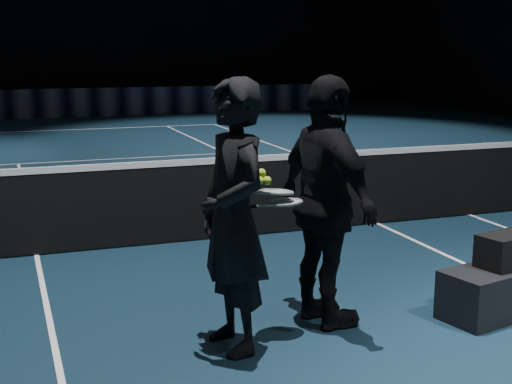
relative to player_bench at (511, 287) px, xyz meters
The scene contains 11 objects.
floor 4.77m from the player_bench, 140.53° to the left, with size 36.00×36.00×0.00m, color #0D1D30.
court_lines 4.77m from the player_bench, 140.53° to the left, with size 10.98×23.78×0.01m, color white, non-canonical shape.
net_mesh 4.77m from the player_bench, 140.53° to the left, with size 12.80×0.02×0.86m, color black.
net_tape 4.82m from the player_bench, 140.53° to the left, with size 12.80×0.03×0.07m, color white.
sponsor_backdrop 18.89m from the player_bench, 101.23° to the left, with size 22.00×0.15×0.90m, color black.
player_bench is the anchor object (origin of this frame).
player_a 2.55m from the player_bench, behind, with size 0.72×0.47×1.98m, color black.
player_b 1.80m from the player_bench, behind, with size 1.16×0.48×1.98m, color black.
racket_lower 2.17m from the player_bench, behind, with size 0.68×0.22×0.03m, color black, non-canonical shape.
racket_upper 2.25m from the player_bench, behind, with size 0.68×0.22×0.03m, color black, non-canonical shape.
tennis_balls 2.42m from the player_bench, behind, with size 0.12×0.10×0.12m, color #D3E230, non-canonical shape.
Camera 1 is at (-0.27, -7.66, 2.18)m, focal length 50.00 mm.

